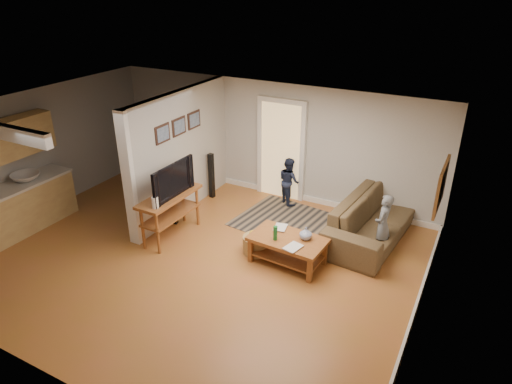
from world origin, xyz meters
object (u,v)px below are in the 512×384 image
tv_console (170,199)px  speaker_left (174,202)px  toy_basket (256,243)px  toddler (288,202)px  sofa (373,235)px  child (379,252)px  speaker_right (211,176)px  coffee_table (289,244)px

tv_console → speaker_left: tv_console is taller
speaker_left → toy_basket: (1.91, -0.16, -0.29)m
toy_basket → toddler: 2.08m
sofa → child: bearing=-149.4°
tv_console → speaker_right: size_ratio=1.34×
coffee_table → toddler: size_ratio=1.27×
child → speaker_left: bearing=-74.4°
sofa → child: size_ratio=2.36×
tv_console → speaker_left: (-0.26, 0.42, -0.31)m
speaker_right → toy_basket: bearing=-36.4°
tv_console → speaker_left: bearing=123.4°
coffee_table → toy_basket: 0.68m
speaker_left → speaker_right: size_ratio=0.92×
sofa → speaker_right: (-3.60, -0.03, 0.51)m
tv_console → sofa: bearing=29.4°
coffee_table → speaker_left: (-2.56, 0.21, 0.08)m
coffee_table → tv_console: size_ratio=0.95×
coffee_table → speaker_right: 3.00m
coffee_table → sofa: bearing=56.8°
sofa → child: 0.60m
coffee_table → toddler: 2.33m
speaker_left → toy_basket: speaker_left is taller
speaker_right → toy_basket: speaker_right is taller
tv_console → toy_basket: tv_console is taller
speaker_left → speaker_right: (0.00, 1.36, 0.04)m
coffee_table → toddler: (-0.95, 2.10, -0.39)m
tv_console → speaker_left: 0.58m
toy_basket → toddler: toddler is taller
sofa → toddler: (-1.99, 0.50, 0.00)m
speaker_left → speaker_right: 1.36m
child → toddler: child is taller
tv_console → coffee_table: bearing=6.2°
sofa → toy_basket: toy_basket is taller
toy_basket → child: child is taller
child → toddler: (-2.24, 1.04, 0.00)m
speaker_left → child: bearing=-0.4°
coffee_table → child: size_ratio=1.16×
sofa → child: (0.25, -0.54, 0.00)m
toy_basket → child: (1.94, 1.01, -0.18)m
toddler → speaker_left: bearing=87.2°
child → tv_console: bearing=-67.4°
tv_console → toddler: size_ratio=1.33×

